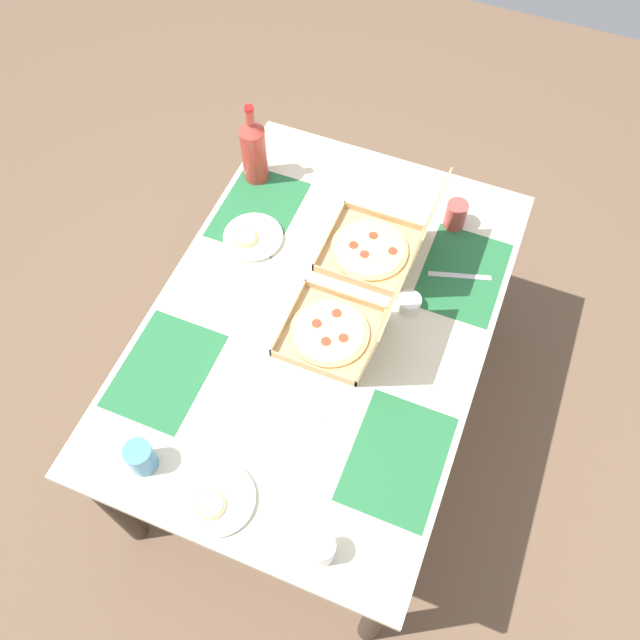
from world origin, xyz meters
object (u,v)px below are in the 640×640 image
(pizza_box_corner_right, at_px, (381,246))
(pizza_box_corner_left, at_px, (341,330))
(plate_middle, at_px, (217,500))
(cup_clear_right, at_px, (456,215))
(cup_red, at_px, (322,550))
(cup_dark, at_px, (141,457))
(condiment_bowl, at_px, (409,303))
(soda_bottle, at_px, (254,150))
(plate_near_right, at_px, (252,237))

(pizza_box_corner_right, bearing_deg, pizza_box_corner_left, -1.30)
(plate_middle, bearing_deg, cup_clear_right, 164.25)
(pizza_box_corner_right, height_order, plate_middle, pizza_box_corner_right)
(pizza_box_corner_right, distance_m, cup_red, 0.99)
(pizza_box_corner_left, bearing_deg, plate_middle, -12.13)
(cup_dark, relative_size, condiment_bowl, 1.38)
(pizza_box_corner_right, height_order, soda_bottle, pizza_box_corner_right)
(cup_clear_right, relative_size, condiment_bowl, 1.34)
(plate_near_right, bearing_deg, cup_dark, 3.69)
(plate_near_right, relative_size, cup_clear_right, 2.01)
(soda_bottle, height_order, cup_clear_right, soda_bottle)
(plate_middle, bearing_deg, cup_red, 86.12)
(cup_dark, xyz_separation_m, condiment_bowl, (-0.77, 0.53, -0.03))
(pizza_box_corner_right, relative_size, condiment_bowl, 4.47)
(pizza_box_corner_right, xyz_separation_m, plate_middle, (0.95, -0.14, -0.04))
(pizza_box_corner_left, bearing_deg, condiment_bowl, 139.72)
(cup_dark, bearing_deg, soda_bottle, -171.68)
(condiment_bowl, bearing_deg, pizza_box_corner_right, -136.38)
(pizza_box_corner_right, height_order, plate_near_right, pizza_box_corner_right)
(cup_red, bearing_deg, plate_near_right, -145.18)
(soda_bottle, xyz_separation_m, cup_red, (1.14, 0.72, -0.09))
(plate_near_right, distance_m, condiment_bowl, 0.59)
(pizza_box_corner_right, xyz_separation_m, condiment_bowl, (0.16, 0.15, -0.03))
(cup_dark, bearing_deg, pizza_box_corner_right, 158.20)
(pizza_box_corner_left, distance_m, cup_red, 0.65)
(pizza_box_corner_left, xyz_separation_m, cup_clear_right, (-0.57, 0.20, 0.00))
(cup_clear_right, relative_size, cup_red, 1.13)
(pizza_box_corner_left, relative_size, condiment_bowl, 4.34)
(plate_near_right, xyz_separation_m, cup_dark, (0.84, 0.05, 0.04))
(plate_middle, relative_size, cup_red, 2.29)
(plate_middle, xyz_separation_m, cup_red, (0.02, 0.32, 0.04))
(plate_middle, height_order, plate_near_right, same)
(plate_middle, distance_m, cup_red, 0.32)
(cup_dark, distance_m, condiment_bowl, 0.94)
(plate_middle, distance_m, cup_clear_right, 1.22)
(plate_near_right, relative_size, cup_dark, 1.96)
(cup_red, bearing_deg, cup_dark, -94.08)
(condiment_bowl, bearing_deg, cup_clear_right, 173.97)
(condiment_bowl, bearing_deg, plate_near_right, -96.00)
(pizza_box_corner_left, distance_m, cup_clear_right, 0.61)
(pizza_box_corner_left, distance_m, plate_middle, 0.62)
(pizza_box_corner_right, distance_m, cup_dark, 1.01)
(cup_dark, bearing_deg, plate_middle, 85.66)
(cup_dark, bearing_deg, pizza_box_corner_left, 147.92)
(pizza_box_corner_right, relative_size, plate_near_right, 1.66)
(pizza_box_corner_right, bearing_deg, plate_middle, -8.20)
(pizza_box_corner_right, distance_m, condiment_bowl, 0.22)
(cup_clear_right, height_order, cup_red, cup_clear_right)
(cup_clear_right, height_order, condiment_bowl, cup_clear_right)
(plate_middle, xyz_separation_m, soda_bottle, (-1.12, -0.40, 0.12))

